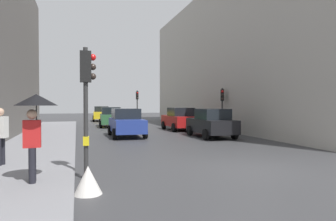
{
  "coord_description": "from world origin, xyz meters",
  "views": [
    {
      "loc": [
        -5.25,
        -8.52,
        2.06
      ],
      "look_at": [
        0.08,
        9.29,
        1.65
      ],
      "focal_mm": 32.69,
      "sensor_mm": 36.0,
      "label": 1
    }
  ],
  "objects_px": {
    "traffic_light_far_median": "(137,101)",
    "car_dark_suv": "(211,123)",
    "traffic_light_near_left": "(87,89)",
    "warning_sign_triangle": "(88,180)",
    "car_blue_van": "(126,123)",
    "pedestrian_with_umbrella": "(35,113)",
    "car_yellow_taxi": "(101,114)",
    "car_green_estate": "(111,117)",
    "car_red_sedan": "(180,119)",
    "traffic_light_mid_street": "(222,102)"
  },
  "relations": [
    {
      "from": "warning_sign_triangle",
      "to": "traffic_light_far_median",
      "type": "bearing_deg",
      "value": 76.58
    },
    {
      "from": "car_green_estate",
      "to": "traffic_light_near_left",
      "type": "bearing_deg",
      "value": -97.95
    },
    {
      "from": "traffic_light_far_median",
      "to": "car_dark_suv",
      "type": "bearing_deg",
      "value": -83.34
    },
    {
      "from": "traffic_light_mid_street",
      "to": "car_yellow_taxi",
      "type": "relative_size",
      "value": 0.75
    },
    {
      "from": "car_red_sedan",
      "to": "pedestrian_with_umbrella",
      "type": "bearing_deg",
      "value": -120.77
    },
    {
      "from": "car_green_estate",
      "to": "car_red_sedan",
      "type": "bearing_deg",
      "value": -47.39
    },
    {
      "from": "car_green_estate",
      "to": "pedestrian_with_umbrella",
      "type": "relative_size",
      "value": 2.0
    },
    {
      "from": "traffic_light_near_left",
      "to": "car_blue_van",
      "type": "relative_size",
      "value": 0.85
    },
    {
      "from": "car_green_estate",
      "to": "car_red_sedan",
      "type": "relative_size",
      "value": 1.02
    },
    {
      "from": "car_green_estate",
      "to": "warning_sign_triangle",
      "type": "relative_size",
      "value": 6.59
    },
    {
      "from": "traffic_light_far_median",
      "to": "warning_sign_triangle",
      "type": "relative_size",
      "value": 5.35
    },
    {
      "from": "traffic_light_far_median",
      "to": "pedestrian_with_umbrella",
      "type": "bearing_deg",
      "value": -106.54
    },
    {
      "from": "pedestrian_with_umbrella",
      "to": "car_red_sedan",
      "type": "bearing_deg",
      "value": 59.23
    },
    {
      "from": "car_yellow_taxi",
      "to": "car_red_sedan",
      "type": "xyz_separation_m",
      "value": [
        4.9,
        -14.63,
        0.0
      ]
    },
    {
      "from": "traffic_light_mid_street",
      "to": "car_blue_van",
      "type": "bearing_deg",
      "value": -170.61
    },
    {
      "from": "traffic_light_mid_street",
      "to": "pedestrian_with_umbrella",
      "type": "height_order",
      "value": "traffic_light_mid_street"
    },
    {
      "from": "car_dark_suv",
      "to": "car_green_estate",
      "type": "bearing_deg",
      "value": 115.14
    },
    {
      "from": "car_red_sedan",
      "to": "pedestrian_with_umbrella",
      "type": "xyz_separation_m",
      "value": [
        -8.69,
        -14.59,
        0.96
      ]
    },
    {
      "from": "car_yellow_taxi",
      "to": "car_green_estate",
      "type": "xyz_separation_m",
      "value": [
        0.12,
        -9.44,
        0.0
      ]
    },
    {
      "from": "traffic_light_near_left",
      "to": "traffic_light_mid_street",
      "type": "relative_size",
      "value": 1.11
    },
    {
      "from": "car_green_estate",
      "to": "traffic_light_mid_street",
      "type": "bearing_deg",
      "value": -45.52
    },
    {
      "from": "traffic_light_far_median",
      "to": "car_red_sedan",
      "type": "relative_size",
      "value": 0.83
    },
    {
      "from": "car_yellow_taxi",
      "to": "pedestrian_with_umbrella",
      "type": "relative_size",
      "value": 2.01
    },
    {
      "from": "traffic_light_far_median",
      "to": "car_dark_suv",
      "type": "xyz_separation_m",
      "value": [
        1.74,
        -14.89,
        -1.52
      ]
    },
    {
      "from": "car_yellow_taxi",
      "to": "warning_sign_triangle",
      "type": "height_order",
      "value": "car_yellow_taxi"
    },
    {
      "from": "traffic_light_near_left",
      "to": "warning_sign_triangle",
      "type": "bearing_deg",
      "value": -90.96
    },
    {
      "from": "car_yellow_taxi",
      "to": "car_dark_suv",
      "type": "bearing_deg",
      "value": -75.73
    },
    {
      "from": "traffic_light_mid_street",
      "to": "pedestrian_with_umbrella",
      "type": "xyz_separation_m",
      "value": [
        -11.22,
        -12.35,
        -0.38
      ]
    },
    {
      "from": "traffic_light_near_left",
      "to": "car_red_sedan",
      "type": "height_order",
      "value": "traffic_light_near_left"
    },
    {
      "from": "traffic_light_far_median",
      "to": "car_green_estate",
      "type": "distance_m",
      "value": 5.58
    },
    {
      "from": "car_dark_suv",
      "to": "car_yellow_taxi",
      "type": "xyz_separation_m",
      "value": [
        -5.1,
        20.04,
        0.0
      ]
    },
    {
      "from": "traffic_light_mid_street",
      "to": "warning_sign_triangle",
      "type": "xyz_separation_m",
      "value": [
        -10.01,
        -13.19,
        -1.9
      ]
    },
    {
      "from": "traffic_light_far_median",
      "to": "pedestrian_with_umbrella",
      "type": "distance_m",
      "value": 25.12
    },
    {
      "from": "car_red_sedan",
      "to": "traffic_light_far_median",
      "type": "bearing_deg",
      "value": 99.24
    },
    {
      "from": "car_yellow_taxi",
      "to": "car_red_sedan",
      "type": "relative_size",
      "value": 1.02
    },
    {
      "from": "car_green_estate",
      "to": "car_red_sedan",
      "type": "xyz_separation_m",
      "value": [
        4.78,
        -5.2,
        0.0
      ]
    },
    {
      "from": "car_blue_van",
      "to": "warning_sign_triangle",
      "type": "xyz_separation_m",
      "value": [
        -2.75,
        -11.99,
        -0.55
      ]
    },
    {
      "from": "traffic_light_near_left",
      "to": "car_yellow_taxi",
      "type": "relative_size",
      "value": 0.84
    },
    {
      "from": "car_green_estate",
      "to": "car_red_sedan",
      "type": "height_order",
      "value": "same"
    },
    {
      "from": "pedestrian_with_umbrella",
      "to": "car_yellow_taxi",
      "type": "bearing_deg",
      "value": 82.61
    },
    {
      "from": "car_red_sedan",
      "to": "car_dark_suv",
      "type": "bearing_deg",
      "value": -87.93
    },
    {
      "from": "car_dark_suv",
      "to": "traffic_light_near_left",
      "type": "bearing_deg",
      "value": -131.72
    },
    {
      "from": "traffic_light_far_median",
      "to": "car_blue_van",
      "type": "relative_size",
      "value": 0.83
    },
    {
      "from": "car_yellow_taxi",
      "to": "traffic_light_near_left",
      "type": "bearing_deg",
      "value": -95.11
    },
    {
      "from": "car_red_sedan",
      "to": "car_yellow_taxi",
      "type": "bearing_deg",
      "value": 108.51
    },
    {
      "from": "traffic_light_far_median",
      "to": "traffic_light_mid_street",
      "type": "height_order",
      "value": "traffic_light_far_median"
    },
    {
      "from": "car_yellow_taxi",
      "to": "warning_sign_triangle",
      "type": "bearing_deg",
      "value": -94.92
    },
    {
      "from": "traffic_light_near_left",
      "to": "car_red_sedan",
      "type": "xyz_separation_m",
      "value": [
        7.46,
        14.0,
        -1.6
      ]
    },
    {
      "from": "pedestrian_with_umbrella",
      "to": "traffic_light_far_median",
      "type": "bearing_deg",
      "value": 73.46
    },
    {
      "from": "car_blue_van",
      "to": "pedestrian_with_umbrella",
      "type": "bearing_deg",
      "value": -109.54
    }
  ]
}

